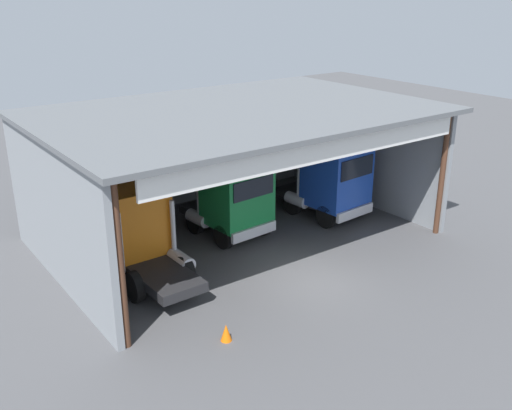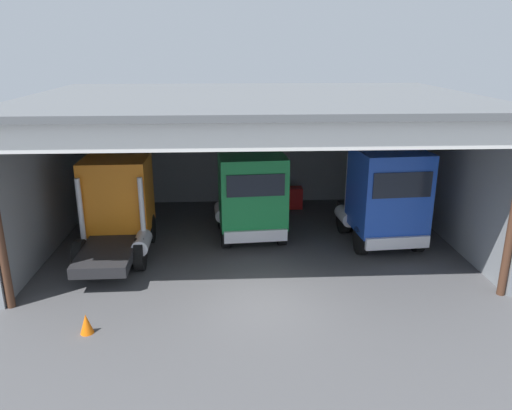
{
  "view_description": "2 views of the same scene",
  "coord_description": "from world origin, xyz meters",
  "px_view_note": "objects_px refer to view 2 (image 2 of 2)",
  "views": [
    {
      "loc": [
        -13.16,
        -14.43,
        10.36
      ],
      "look_at": [
        0.0,
        3.6,
        1.91
      ],
      "focal_mm": 40.98,
      "sensor_mm": 36.0,
      "label": 1
    },
    {
      "loc": [
        -0.87,
        -13.13,
        7.34
      ],
      "look_at": [
        0.0,
        3.6,
        1.91
      ],
      "focal_mm": 34.71,
      "sensor_mm": 36.0,
      "label": 2
    }
  ],
  "objects_px": {
    "truck_orange_yard_outside": "(117,205)",
    "truck_blue_left_bay": "(385,196)",
    "oil_drum": "(283,196)",
    "tool_cart": "(292,198)",
    "truck_green_center_bay": "(251,196)",
    "traffic_cone": "(86,324)"
  },
  "relations": [
    {
      "from": "truck_blue_left_bay",
      "to": "tool_cart",
      "type": "relative_size",
      "value": 4.72
    },
    {
      "from": "truck_orange_yard_outside",
      "to": "truck_blue_left_bay",
      "type": "bearing_deg",
      "value": -0.59
    },
    {
      "from": "tool_cart",
      "to": "traffic_cone",
      "type": "distance_m",
      "value": 12.39
    },
    {
      "from": "truck_green_center_bay",
      "to": "oil_drum",
      "type": "xyz_separation_m",
      "value": [
        1.74,
        4.33,
        -1.35
      ]
    },
    {
      "from": "oil_drum",
      "to": "tool_cart",
      "type": "relative_size",
      "value": 0.91
    },
    {
      "from": "truck_orange_yard_outside",
      "to": "oil_drum",
      "type": "height_order",
      "value": "truck_orange_yard_outside"
    },
    {
      "from": "oil_drum",
      "to": "truck_orange_yard_outside",
      "type": "bearing_deg",
      "value": -141.61
    },
    {
      "from": "truck_blue_left_bay",
      "to": "tool_cart",
      "type": "height_order",
      "value": "truck_blue_left_bay"
    },
    {
      "from": "oil_drum",
      "to": "tool_cart",
      "type": "distance_m",
      "value": 0.59
    },
    {
      "from": "oil_drum",
      "to": "tool_cart",
      "type": "bearing_deg",
      "value": -50.21
    },
    {
      "from": "tool_cart",
      "to": "truck_blue_left_bay",
      "type": "bearing_deg",
      "value": -58.96
    },
    {
      "from": "oil_drum",
      "to": "traffic_cone",
      "type": "height_order",
      "value": "oil_drum"
    },
    {
      "from": "tool_cart",
      "to": "traffic_cone",
      "type": "xyz_separation_m",
      "value": [
        -6.78,
        -10.37,
        -0.22
      ]
    },
    {
      "from": "truck_blue_left_bay",
      "to": "traffic_cone",
      "type": "distance_m",
      "value": 11.28
    },
    {
      "from": "truck_blue_left_bay",
      "to": "tool_cart",
      "type": "xyz_separation_m",
      "value": [
        -2.85,
        4.74,
        -1.47
      ]
    },
    {
      "from": "oil_drum",
      "to": "truck_green_center_bay",
      "type": "bearing_deg",
      "value": -111.91
    },
    {
      "from": "truck_orange_yard_outside",
      "to": "oil_drum",
      "type": "xyz_separation_m",
      "value": [
        6.64,
        5.26,
        -1.34
      ]
    },
    {
      "from": "tool_cart",
      "to": "oil_drum",
      "type": "bearing_deg",
      "value": 129.79
    },
    {
      "from": "truck_orange_yard_outside",
      "to": "truck_blue_left_bay",
      "type": "relative_size",
      "value": 1.08
    },
    {
      "from": "truck_orange_yard_outside",
      "to": "truck_blue_left_bay",
      "type": "height_order",
      "value": "truck_blue_left_bay"
    },
    {
      "from": "oil_drum",
      "to": "traffic_cone",
      "type": "xyz_separation_m",
      "value": [
        -6.4,
        -10.82,
        -0.17
      ]
    },
    {
      "from": "truck_orange_yard_outside",
      "to": "truck_green_center_bay",
      "type": "height_order",
      "value": "truck_orange_yard_outside"
    }
  ]
}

